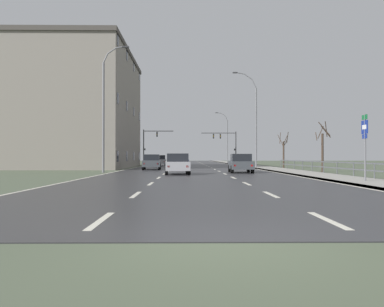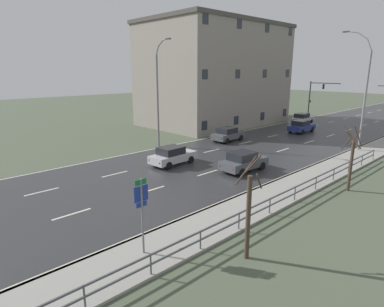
{
  "view_description": "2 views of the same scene",
  "coord_description": "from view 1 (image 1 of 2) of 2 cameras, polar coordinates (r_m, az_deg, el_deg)",
  "views": [
    {
      "loc": [
        -0.57,
        -5.91,
        1.32
      ],
      "look_at": [
        0.18,
        52.8,
        1.84
      ],
      "focal_mm": 36.1,
      "sensor_mm": 36.0,
      "label": 1
    },
    {
      "loc": [
        18.84,
        6.41,
        7.75
      ],
      "look_at": [
        0.0,
        24.13,
        1.04
      ],
      "focal_mm": 30.15,
      "sensor_mm": 36.0,
      "label": 2
    }
  ],
  "objects": [
    {
      "name": "bare_tree_far",
      "position": [
        47.46,
        13.38,
        0.31
      ],
      "size": [
        1.22,
        1.27,
        4.3
      ],
      "color": "#423328",
      "rests_on": "ground"
    },
    {
      "name": "car_far_left",
      "position": [
        39.67,
        -5.97,
        -1.25
      ],
      "size": [
        2.01,
        4.19,
        1.57
      ],
      "rotation": [
        0.0,
        0.0,
        0.06
      ],
      "color": "#474C51",
      "rests_on": "ground"
    },
    {
      "name": "car_near_left",
      "position": [
        29.04,
        -2.18,
        -1.53
      ],
      "size": [
        2.0,
        4.18,
        1.57
      ],
      "rotation": [
        0.0,
        0.0,
        0.05
      ],
      "color": "#B7B7BC",
      "rests_on": "ground"
    },
    {
      "name": "brick_building",
      "position": [
        50.33,
        -16.64,
        6.16
      ],
      "size": [
        13.58,
        20.47,
        14.27
      ],
      "color": "gray",
      "rests_on": "ground"
    },
    {
      "name": "traffic_signal_right",
      "position": [
        67.2,
        5.16,
        1.79
      ],
      "size": [
        6.07,
        0.36,
        5.72
      ],
      "color": "#38383A",
      "rests_on": "ground"
    },
    {
      "name": "highway_sign",
      "position": [
        21.28,
        24.18,
        1.98
      ],
      "size": [
        0.09,
        0.68,
        3.48
      ],
      "color": "slate",
      "rests_on": "ground"
    },
    {
      "name": "sidewalk_right",
      "position": [
        66.53,
        7.05,
        -1.59
      ],
      "size": [
        3.0,
        120.0,
        0.12
      ],
      "color": "gray",
      "rests_on": "ground"
    },
    {
      "name": "car_near_right",
      "position": [
        50.38,
        -1.45,
        -1.09
      ],
      "size": [
        1.86,
        4.11,
        1.57
      ],
      "rotation": [
        0.0,
        0.0,
        -0.01
      ],
      "color": "navy",
      "rests_on": "ground"
    },
    {
      "name": "bare_tree_mid",
      "position": [
        35.63,
        18.72,
        0.7
      ],
      "size": [
        1.26,
        1.31,
        4.42
      ],
      "color": "#423328",
      "rests_on": "ground"
    },
    {
      "name": "car_distant",
      "position": [
        32.27,
        7.19,
        -1.42
      ],
      "size": [
        1.93,
        4.15,
        1.57
      ],
      "rotation": [
        0.0,
        0.0,
        -0.03
      ],
      "color": "#474C51",
      "rests_on": "ground"
    },
    {
      "name": "street_lamp_distant",
      "position": [
        78.66,
        5.12,
        2.24
      ],
      "size": [
        2.51,
        0.24,
        10.4
      ],
      "color": "slate",
      "rests_on": "ground"
    },
    {
      "name": "traffic_signal_left",
      "position": [
        65.39,
        -6.35,
        1.77
      ],
      "size": [
        5.1,
        0.36,
        5.93
      ],
      "color": "#38383A",
      "rests_on": "ground"
    },
    {
      "name": "guardrail",
      "position": [
        29.85,
        19.71,
        -1.66
      ],
      "size": [
        0.07,
        29.48,
        1.0
      ],
      "color": "#515459",
      "rests_on": "ground"
    },
    {
      "name": "road_asphalt_strip",
      "position": [
        65.92,
        -0.23,
        -1.65
      ],
      "size": [
        14.0,
        120.0,
        0.03
      ],
      "color": "#303033",
      "rests_on": "ground"
    },
    {
      "name": "ground_plane",
      "position": [
        53.93,
        -0.12,
        -1.97
      ],
      "size": [
        160.0,
        160.0,
        0.12
      ],
      "color": "#4C5642"
    },
    {
      "name": "car_far_right",
      "position": [
        56.96,
        -4.76,
        -1.02
      ],
      "size": [
        1.97,
        4.17,
        1.57
      ],
      "rotation": [
        0.0,
        0.0,
        0.04
      ],
      "color": "#B7B7BC",
      "rests_on": "ground"
    },
    {
      "name": "street_lamp_midground",
      "position": [
        46.36,
        9.22,
        4.73
      ],
      "size": [
        2.88,
        0.24,
        11.41
      ],
      "color": "slate",
      "rests_on": "ground"
    },
    {
      "name": "street_lamp_left_bank",
      "position": [
        33.36,
        -12.75,
        6.28
      ],
      "size": [
        2.24,
        0.24,
        10.68
      ],
      "color": "slate",
      "rests_on": "ground"
    }
  ]
}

